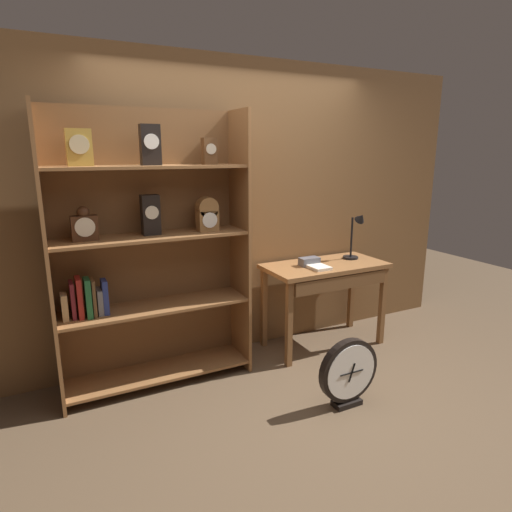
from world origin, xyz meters
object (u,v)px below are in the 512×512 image
Objects in this scene: workbench at (326,276)px; desk_lamp at (356,233)px; toolbox_small at (309,261)px; round_clock_large at (348,372)px; open_repair_manual at (318,267)px; bookshelf at (148,252)px.

desk_lamp is (0.38, 0.06, 0.36)m from workbench.
round_clock_large is (-0.28, -0.96, -0.58)m from toolbox_small.
desk_lamp is 0.58m from toolbox_small.
open_repair_manual is (0.01, -0.12, -0.02)m from toolbox_small.
open_repair_manual is (1.46, -0.16, -0.25)m from bookshelf.
desk_lamp reaches higher than round_clock_large.
bookshelf is at bearing 178.40° from toolbox_small.
round_clock_large is at bearing -115.77° from workbench.
desk_lamp is 0.59m from open_repair_manual.
toolbox_small is 0.84× the size of open_repair_manual.
workbench is at bearing 64.23° from round_clock_large.
bookshelf is at bearing 139.26° from round_clock_large.
desk_lamp is at bearing 1.19° from toolbox_small.
open_repair_manual is at bearing -84.23° from toolbox_small.
round_clock_large is at bearing -109.87° from open_repair_manual.
round_clock_large is at bearing -106.26° from toolbox_small.
bookshelf reaches higher than open_repair_manual.
bookshelf reaches higher than round_clock_large.
toolbox_small is at bearing 163.95° from workbench.
bookshelf is 1.66m from workbench.
workbench is 2.19× the size of round_clock_large.
toolbox_small is (1.45, -0.04, -0.23)m from bookshelf.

